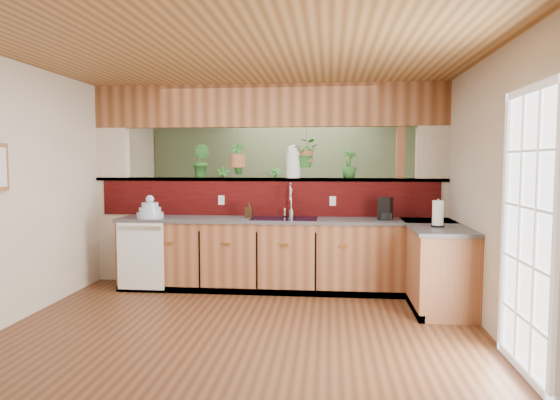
# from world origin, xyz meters

# --- Properties ---
(ground) EXTENTS (4.60, 7.00, 0.01)m
(ground) POSITION_xyz_m (0.00, 0.00, 0.00)
(ground) COLOR #512E19
(ground) RESTS_ON ground
(ceiling) EXTENTS (4.60, 7.00, 0.01)m
(ceiling) POSITION_xyz_m (0.00, 0.00, 2.60)
(ceiling) COLOR brown
(ceiling) RESTS_ON ground
(wall_back) EXTENTS (4.60, 0.02, 2.60)m
(wall_back) POSITION_xyz_m (0.00, 3.50, 1.30)
(wall_back) COLOR beige
(wall_back) RESTS_ON ground
(wall_front) EXTENTS (4.60, 0.02, 2.60)m
(wall_front) POSITION_xyz_m (0.00, -3.50, 1.30)
(wall_front) COLOR beige
(wall_front) RESTS_ON ground
(wall_left) EXTENTS (0.02, 7.00, 2.60)m
(wall_left) POSITION_xyz_m (-2.30, 0.00, 1.30)
(wall_left) COLOR beige
(wall_left) RESTS_ON ground
(wall_right) EXTENTS (0.02, 7.00, 2.60)m
(wall_right) POSITION_xyz_m (2.30, 0.00, 1.30)
(wall_right) COLOR beige
(wall_right) RESTS_ON ground
(pass_through_partition) EXTENTS (4.60, 0.21, 2.60)m
(pass_through_partition) POSITION_xyz_m (0.03, 1.35, 1.19)
(pass_through_partition) COLOR beige
(pass_through_partition) RESTS_ON ground
(pass_through_ledge) EXTENTS (4.60, 0.21, 0.04)m
(pass_through_ledge) POSITION_xyz_m (0.00, 1.35, 1.37)
(pass_through_ledge) COLOR brown
(pass_through_ledge) RESTS_ON ground
(header_beam) EXTENTS (4.60, 0.15, 0.55)m
(header_beam) POSITION_xyz_m (0.00, 1.35, 2.33)
(header_beam) COLOR brown
(header_beam) RESTS_ON ground
(sage_backwall) EXTENTS (4.55, 0.02, 2.55)m
(sage_backwall) POSITION_xyz_m (0.00, 3.48, 1.30)
(sage_backwall) COLOR #536444
(sage_backwall) RESTS_ON ground
(countertop) EXTENTS (4.14, 1.52, 0.90)m
(countertop) POSITION_xyz_m (0.84, 0.87, 0.45)
(countertop) COLOR brown
(countertop) RESTS_ON ground
(dishwasher) EXTENTS (0.58, 0.03, 0.82)m
(dishwasher) POSITION_xyz_m (-1.48, 0.66, 0.46)
(dishwasher) COLOR white
(dishwasher) RESTS_ON ground
(navy_sink) EXTENTS (0.82, 0.50, 0.18)m
(navy_sink) POSITION_xyz_m (0.25, 0.98, 0.82)
(navy_sink) COLOR black
(navy_sink) RESTS_ON countertop
(french_door) EXTENTS (0.06, 1.02, 2.16)m
(french_door) POSITION_xyz_m (2.27, -1.30, 1.05)
(french_door) COLOR white
(french_door) RESTS_ON ground
(faucet) EXTENTS (0.19, 0.19, 0.44)m
(faucet) POSITION_xyz_m (0.32, 1.13, 1.13)
(faucet) COLOR #B7B7B2
(faucet) RESTS_ON countertop
(dish_stack) EXTENTS (0.33, 0.33, 0.29)m
(dish_stack) POSITION_xyz_m (-1.42, 0.85, 0.99)
(dish_stack) COLOR #A6BBD7
(dish_stack) RESTS_ON countertop
(soap_dispenser) EXTENTS (0.10, 0.10, 0.20)m
(soap_dispenser) POSITION_xyz_m (-0.19, 1.01, 1.00)
(soap_dispenser) COLOR #3D2616
(soap_dispenser) RESTS_ON countertop
(coffee_maker) EXTENTS (0.14, 0.24, 0.27)m
(coffee_maker) POSITION_xyz_m (1.49, 0.97, 1.02)
(coffee_maker) COLOR black
(coffee_maker) RESTS_ON countertop
(paper_towel) EXTENTS (0.14, 0.14, 0.30)m
(paper_towel) POSITION_xyz_m (1.97, 0.34, 1.04)
(paper_towel) COLOR black
(paper_towel) RESTS_ON countertop
(glass_jar) EXTENTS (0.19, 0.19, 0.43)m
(glass_jar) POSITION_xyz_m (0.34, 1.35, 1.61)
(glass_jar) COLOR silver
(glass_jar) RESTS_ON pass_through_ledge
(ledge_plant_left) EXTENTS (0.30, 0.28, 0.44)m
(ledge_plant_left) POSITION_xyz_m (-0.88, 1.35, 1.61)
(ledge_plant_left) COLOR #256222
(ledge_plant_left) RESTS_ON pass_through_ledge
(ledge_plant_right) EXTENTS (0.26, 0.26, 0.36)m
(ledge_plant_right) POSITION_xyz_m (1.06, 1.35, 1.57)
(ledge_plant_right) COLOR #256222
(ledge_plant_right) RESTS_ON pass_through_ledge
(hanging_plant_a) EXTENTS (0.26, 0.21, 0.56)m
(hanging_plant_a) POSITION_xyz_m (-0.40, 1.35, 1.79)
(hanging_plant_a) COLOR brown
(hanging_plant_a) RESTS_ON header_beam
(hanging_plant_b) EXTENTS (0.39, 0.36, 0.48)m
(hanging_plant_b) POSITION_xyz_m (0.51, 1.35, 1.87)
(hanging_plant_b) COLOR brown
(hanging_plant_b) RESTS_ON header_beam
(shelving_console) EXTENTS (1.71, 1.08, 1.12)m
(shelving_console) POSITION_xyz_m (-0.56, 3.25, 0.50)
(shelving_console) COLOR black
(shelving_console) RESTS_ON ground
(shelf_plant_a) EXTENTS (0.28, 0.22, 0.47)m
(shelf_plant_a) POSITION_xyz_m (-1.01, 3.25, 1.29)
(shelf_plant_a) COLOR #256222
(shelf_plant_a) RESTS_ON shelving_console
(shelf_plant_b) EXTENTS (0.30, 0.30, 0.44)m
(shelf_plant_b) POSITION_xyz_m (-0.12, 3.25, 1.28)
(shelf_plant_b) COLOR #256222
(shelf_plant_b) RESTS_ON shelving_console
(floor_plant) EXTENTS (0.76, 0.69, 0.73)m
(floor_plant) POSITION_xyz_m (0.53, 2.05, 0.36)
(floor_plant) COLOR #256222
(floor_plant) RESTS_ON ground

